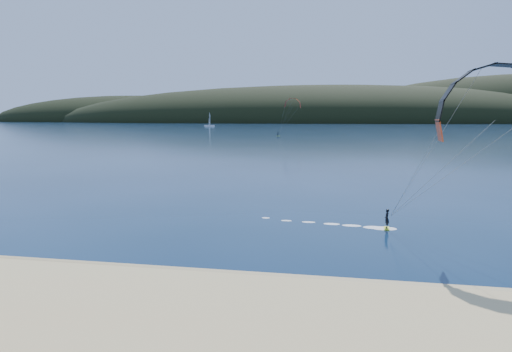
# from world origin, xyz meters

# --- Properties ---
(ground) EXTENTS (1800.00, 1800.00, 0.00)m
(ground) POSITION_xyz_m (0.00, 0.00, 0.00)
(ground) COLOR #071D36
(ground) RESTS_ON ground
(wet_sand) EXTENTS (220.00, 2.50, 0.10)m
(wet_sand) POSITION_xyz_m (0.00, 4.50, 0.05)
(wet_sand) COLOR #978058
(wet_sand) RESTS_ON ground
(headland) EXTENTS (1200.00, 310.00, 140.00)m
(headland) POSITION_xyz_m (0.63, 745.28, 0.00)
(headland) COLOR black
(headland) RESTS_ON ground
(kitesurfer_near) EXTENTS (21.06, 7.24, 11.86)m
(kitesurfer_near) POSITION_xyz_m (16.65, 14.45, 8.21)
(kitesurfer_near) COLOR #CAE91B
(kitesurfer_near) RESTS_ON ground
(kitesurfer_far) EXTENTS (11.42, 7.02, 15.25)m
(kitesurfer_far) POSITION_xyz_m (-19.55, 195.06, 13.06)
(kitesurfer_far) COLOR #CAE91B
(kitesurfer_far) RESTS_ON ground
(sailboat) EXTENTS (9.15, 5.98, 12.77)m
(sailboat) POSITION_xyz_m (-119.19, 398.24, 0.94)
(sailboat) COLOR white
(sailboat) RESTS_ON ground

